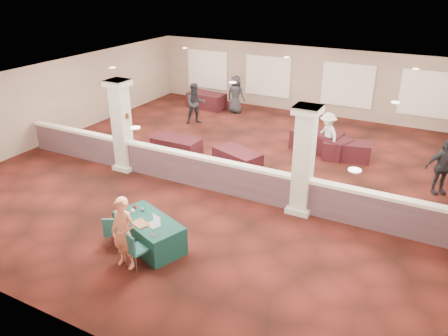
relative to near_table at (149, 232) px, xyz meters
The scene contains 32 objects.
ground 5.00m from the near_table, 91.66° to the left, with size 16.00×16.00×0.00m, color #4F1813.
wall_back 13.04m from the near_table, 90.64° to the left, with size 16.00×0.04×3.20m, color #8C7161.
wall_front 3.26m from the near_table, 92.75° to the right, with size 16.00×0.04×3.20m, color #8C7161.
wall_left 9.63m from the near_table, 148.53° to the left, with size 0.04×16.00×3.20m, color #8C7161.
ceiling 5.73m from the near_table, 91.66° to the left, with size 16.00×16.00×0.02m, color silver.
partition_wall 3.49m from the near_table, 92.38° to the left, with size 15.60×0.28×1.10m.
column_left 5.20m from the near_table, 136.28° to the left, with size 0.72×0.72×3.20m.
column_right 4.68m from the near_table, 50.68° to the left, with size 0.72×0.72×3.20m.
sconce_left 5.49m from the near_table, 138.39° to the left, with size 0.12×0.12×0.18m.
sconce_right 5.11m from the near_table, 133.99° to the left, with size 0.12×0.12×0.18m.
near_table is the anchor object (origin of this frame).
conf_chair_main 0.96m from the near_table, 74.41° to the right, with size 0.61×0.61×0.97m.
conf_chair_side 0.89m from the near_table, 143.16° to the right, with size 0.63×0.63×0.94m.
woman 1.09m from the near_table, 88.57° to the right, with size 0.65×0.44×1.82m, color #FF916E.
far_table_front_left 5.91m from the near_table, 116.58° to the left, with size 1.81×0.90×0.73m, color black.
far_table_front_center 5.29m from the near_table, 90.87° to the left, with size 1.75×0.88×0.71m, color black.
far_table_front_right 8.57m from the near_table, 68.67° to the left, with size 1.70×0.85×0.69m, color black.
far_table_back_left 12.34m from the near_table, 112.97° to the left, with size 1.90×0.95×0.77m, color black.
far_table_back_center 8.59m from the near_table, 77.52° to the left, with size 1.90×0.95×0.77m, color black.
far_table_back_right 8.52m from the near_table, 73.95° to the left, with size 1.79×0.89×0.73m, color black.
attendee_a 9.87m from the near_table, 114.17° to the left, with size 0.90×0.50×1.87m, color black.
attendee_b 8.34m from the near_table, 73.60° to the left, with size 1.08×0.50×1.69m, color silver.
attendee_c 9.19m from the near_table, 46.14° to the left, with size 1.06×0.50×1.80m, color black.
attendee_d 11.76m from the near_table, 105.49° to the left, with size 0.91×0.49×1.84m, color black.
laptop_base 0.50m from the near_table, 30.01° to the right, with size 0.34×0.24×0.02m, color #BBBBBF.
laptop_screen 0.60m from the near_table, ahead, with size 0.34×0.01×0.23m, color #BBBBBF.
screen_glow 0.58m from the near_table, ahead, with size 0.31×0.00×0.20m, color silver.
knitting 0.47m from the near_table, 99.23° to the right, with size 0.41×0.31×0.03m, color orange.
yarn_cream 0.72m from the near_table, 169.76° to the left, with size 0.11×0.11×0.11m, color #F1EAC7.
yarn_red 0.84m from the near_table, 155.37° to the left, with size 0.10×0.10×0.10m, color maroon.
yarn_grey 0.64m from the near_table, 144.53° to the left, with size 0.11×0.11×0.11m, color #4E4E53.
scissors 0.82m from the near_table, 43.85° to the right, with size 0.12×0.03×0.01m, color red.
Camera 1 is at (6.24, -12.47, 6.50)m, focal length 35.00 mm.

